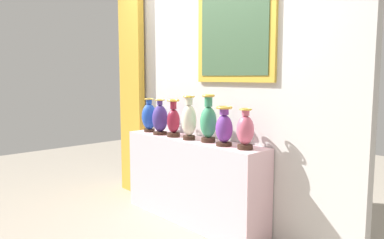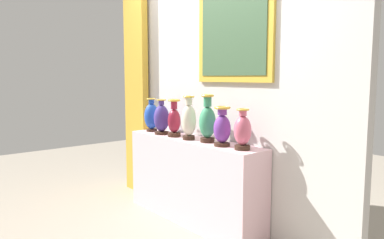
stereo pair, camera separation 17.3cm
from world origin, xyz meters
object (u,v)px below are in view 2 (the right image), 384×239
object	(u,v)px
vase_sapphire	(152,116)
vase_rose	(243,131)
vase_ivory	(189,120)
vase_jade	(207,121)
vase_violet	(222,128)
vase_indigo	(162,119)
vase_burgundy	(174,120)

from	to	relation	value
vase_sapphire	vase_rose	bearing A→B (deg)	-0.13
vase_sapphire	vase_ivory	distance (m)	0.68
vase_sapphire	vase_jade	world-z (taller)	vase_jade
vase_jade	vase_violet	xyz separation A→B (m)	(0.22, -0.03, -0.03)
vase_sapphire	vase_violet	size ratio (longest dim) A/B	1.06
vase_indigo	vase_burgundy	size ratio (longest dim) A/B	0.97
vase_jade	vase_sapphire	bearing A→B (deg)	-179.15
vase_jade	vase_violet	size ratio (longest dim) A/B	1.27
vase_sapphire	vase_rose	world-z (taller)	vase_sapphire
vase_rose	vase_burgundy	bearing A→B (deg)	-178.44
vase_burgundy	vase_indigo	bearing A→B (deg)	-178.49
vase_indigo	vase_violet	size ratio (longest dim) A/B	1.06
vase_burgundy	vase_jade	xyz separation A→B (m)	(0.45, 0.04, 0.03)
vase_ivory	vase_jade	size ratio (longest dim) A/B	0.96
vase_violet	vase_rose	distance (m)	0.22
vase_ivory	vase_burgundy	bearing A→B (deg)	179.69
vase_indigo	vase_burgundy	distance (m)	0.21
vase_indigo	vase_jade	bearing A→B (deg)	4.00
vase_indigo	vase_ivory	bearing A→B (deg)	0.56
vase_violet	vase_indigo	bearing A→B (deg)	-179.05
vase_burgundy	vase_violet	distance (m)	0.68
vase_sapphire	vase_rose	size ratio (longest dim) A/B	1.07
vase_indigo	vase_ivory	distance (m)	0.45
vase_ivory	vase_rose	bearing A→B (deg)	2.21
vase_burgundy	vase_rose	size ratio (longest dim) A/B	1.11
vase_burgundy	vase_jade	distance (m)	0.45
vase_ivory	vase_rose	world-z (taller)	vase_ivory
vase_sapphire	vase_jade	bearing A→B (deg)	0.85
vase_rose	vase_violet	bearing A→B (deg)	-176.07
vase_jade	vase_violet	bearing A→B (deg)	-8.07
vase_indigo	vase_burgundy	world-z (taller)	vase_burgundy
vase_jade	vase_violet	world-z (taller)	vase_jade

